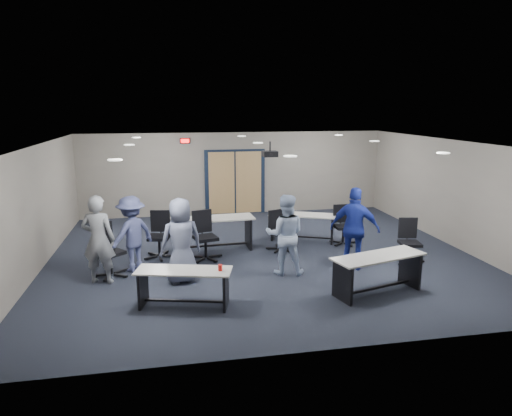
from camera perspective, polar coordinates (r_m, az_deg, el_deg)
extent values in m
plane|color=#1C212D|center=(11.13, 0.73, -5.90)|extent=(10.00, 10.00, 0.00)
cube|color=gray|center=(15.15, -2.66, 4.33)|extent=(10.00, 0.04, 2.70)
cube|color=gray|center=(6.59, 8.65, -6.96)|extent=(10.00, 0.04, 2.70)
cube|color=gray|center=(10.96, -25.82, -0.17)|extent=(0.04, 9.00, 2.70)
cube|color=gray|center=(12.74, 23.38, 1.70)|extent=(0.04, 9.00, 2.70)
cube|color=white|center=(10.58, 0.77, 8.09)|extent=(10.00, 9.00, 0.04)
cube|color=black|center=(15.16, -2.64, 3.19)|extent=(2.00, 0.06, 2.20)
cube|color=#AC874E|center=(15.09, -4.32, 3.12)|extent=(0.85, 0.04, 2.05)
cube|color=#AC874E|center=(15.21, -0.94, 3.24)|extent=(0.85, 0.04, 2.05)
cube|color=black|center=(14.84, -8.87, 8.30)|extent=(0.32, 0.05, 0.18)
cube|color=#FF0C0C|center=(14.81, -8.87, 8.29)|extent=(0.26, 0.02, 0.12)
cylinder|color=black|center=(11.14, 1.77, 7.70)|extent=(0.04, 0.04, 0.24)
cube|color=black|center=(11.16, 1.77, 6.78)|extent=(0.35, 0.30, 0.14)
cylinder|color=black|center=(11.02, 1.94, 6.70)|extent=(0.08, 0.03, 0.08)
cube|color=#B9B7AF|center=(8.30, -9.05, -7.73)|extent=(1.79, 0.97, 0.03)
cube|color=black|center=(8.61, -13.95, -9.64)|extent=(0.17, 0.51, 0.66)
cube|color=black|center=(8.30, -3.78, -10.16)|extent=(0.17, 0.51, 0.66)
cube|color=black|center=(8.52, -8.91, -11.40)|extent=(1.47, 0.42, 0.04)
cylinder|color=red|center=(8.16, -4.49, -7.44)|extent=(0.08, 0.08, 0.11)
cube|color=#B9B7AF|center=(9.04, 15.10, -5.85)|extent=(1.96, 1.10, 0.03)
cube|color=black|center=(8.67, 10.76, -9.11)|extent=(0.20, 0.56, 0.73)
cube|color=black|center=(9.71, 18.69, -7.16)|extent=(0.20, 0.56, 0.73)
cube|color=black|center=(9.26, 14.87, -9.60)|extent=(1.61, 0.49, 0.04)
cube|color=#B9B7AF|center=(11.36, -5.44, -1.30)|extent=(2.08, 0.78, 0.03)
cube|color=black|center=(11.38, -9.94, -3.58)|extent=(0.09, 0.63, 0.80)
cube|color=black|center=(11.63, -0.96, -3.03)|extent=(0.09, 0.63, 0.80)
cube|color=black|center=(11.55, -5.37, -4.67)|extent=(1.82, 0.15, 0.05)
cube|color=#B9B7AF|center=(12.20, 5.88, -0.85)|extent=(1.87, 1.24, 0.03)
cube|color=black|center=(12.39, 2.20, -2.29)|extent=(0.26, 0.52, 0.69)
cube|color=black|center=(12.23, 9.53, -2.67)|extent=(0.26, 0.52, 0.69)
cube|color=black|center=(12.35, 5.81, -3.59)|extent=(1.48, 0.66, 0.04)
imported|color=gray|center=(9.71, -19.10, -3.77)|extent=(0.75, 0.57, 1.83)
imported|color=slate|center=(9.37, -9.35, -4.04)|extent=(0.97, 0.75, 1.76)
imported|color=#ADC2E5|center=(9.73, 3.67, -3.32)|extent=(0.98, 0.84, 1.73)
imported|color=navy|center=(10.22, 12.25, -2.53)|extent=(1.15, 0.94, 1.83)
imported|color=#495083|center=(10.25, -15.27, -3.14)|extent=(1.22, 1.18, 1.67)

